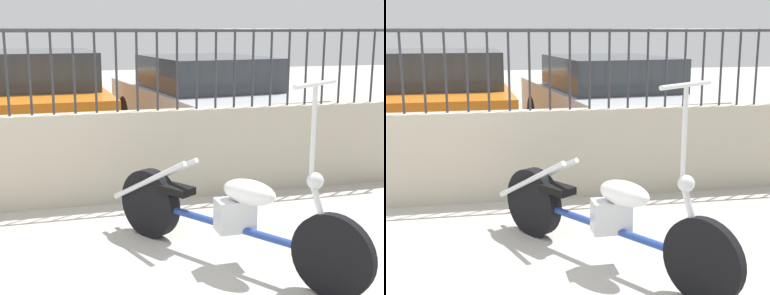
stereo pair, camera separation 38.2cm
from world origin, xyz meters
The scene contains 5 objects.
low_wall centered at (0.00, 2.23, 0.46)m, with size 8.55×0.18×0.92m.
fence_railing centered at (0.00, 2.23, 1.46)m, with size 8.55×0.04×0.81m.
motorcycle_blue centered at (1.44, 0.61, 0.37)m, with size 1.41×1.98×1.41m.
car_orange centered at (0.07, 5.09, 0.71)m, with size 2.01×4.24×1.42m.
car_silver centered at (2.46, 4.55, 0.68)m, with size 2.17×4.20×1.34m.
Camera 1 is at (0.25, -3.03, 1.72)m, focal length 50.00 mm.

